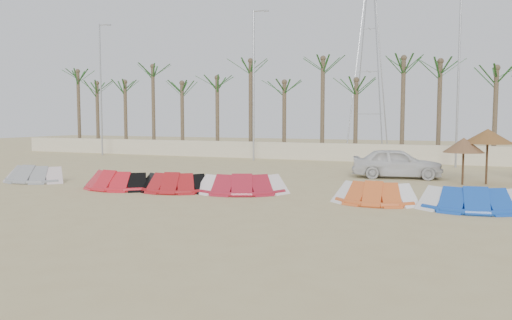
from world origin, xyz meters
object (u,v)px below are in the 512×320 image
at_px(parasol_mid, 488,136).
at_px(kite_red_mid, 177,182).
at_px(kite_red_right, 245,183).
at_px(car, 397,163).
at_px(kite_red_left, 118,179).
at_px(kite_orange, 376,192).
at_px(parasol_left, 464,145).
at_px(kite_grey, 37,173).
at_px(kite_blue, 474,198).

bearing_deg(parasol_mid, kite_red_mid, -148.17).
relative_size(kite_red_mid, kite_red_right, 0.82).
height_order(parasol_mid, car, parasol_mid).
height_order(kite_red_left, kite_red_mid, same).
bearing_deg(kite_orange, parasol_left, 66.50).
bearing_deg(kite_orange, kite_grey, -179.90).
bearing_deg(kite_red_left, kite_red_mid, 3.94).
distance_m(kite_red_left, kite_red_mid, 2.93).
distance_m(kite_orange, parasol_mid, 8.62).
height_order(kite_red_left, kite_orange, same).
height_order(kite_red_left, kite_red_right, same).
xyz_separation_m(kite_red_left, kite_orange, (11.27, 0.46, -0.00)).
distance_m(parasol_left, parasol_mid, 1.27).
bearing_deg(kite_blue, kite_grey, 179.81).
relative_size(kite_grey, car, 0.73).
bearing_deg(car, kite_red_mid, 127.71).
bearing_deg(kite_red_mid, kite_blue, 0.79).
distance_m(kite_orange, parasol_left, 7.56).
distance_m(kite_grey, kite_red_left, 5.28).
height_order(kite_red_left, car, car).
xyz_separation_m(kite_red_right, kite_orange, (5.49, -0.51, -0.00)).
relative_size(kite_red_mid, kite_blue, 0.92).
height_order(kite_red_right, kite_blue, same).
height_order(kite_red_left, parasol_mid, parasol_mid).
bearing_deg(parasol_mid, kite_red_right, -144.00).
relative_size(kite_grey, kite_red_mid, 1.02).
height_order(kite_grey, parasol_left, parasol_left).
bearing_deg(kite_grey, kite_red_left, -4.64).
xyz_separation_m(kite_orange, car, (-0.25, 8.37, 0.37)).
bearing_deg(kite_blue, kite_red_right, 176.07).
distance_m(kite_red_right, car, 9.45).
bearing_deg(kite_orange, parasol_mid, 61.66).
bearing_deg(kite_red_left, kite_grey, 175.36).
bearing_deg(kite_red_left, car, 38.68).
xyz_separation_m(parasol_left, parasol_mid, (1.04, 0.60, 0.41)).
xyz_separation_m(kite_blue, car, (-3.56, 8.46, 0.37)).
bearing_deg(kite_red_right, parasol_left, 36.66).
xyz_separation_m(kite_red_left, car, (11.02, 8.82, 0.37)).
distance_m(kite_red_left, parasol_mid, 17.27).
relative_size(kite_red_left, kite_blue, 0.99).
bearing_deg(kite_red_mid, parasol_mid, 31.83).
bearing_deg(kite_grey, parasol_mid, 19.91).
bearing_deg(kite_red_mid, parasol_left, 31.98).
distance_m(parasol_left, car, 3.73).
height_order(kite_red_mid, kite_orange, same).
height_order(kite_blue, car, car).
bearing_deg(kite_red_right, kite_red_left, -170.49).
distance_m(kite_grey, parasol_left, 20.70).
bearing_deg(kite_orange, kite_red_mid, -178.26).
relative_size(kite_red_left, kite_orange, 1.19).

